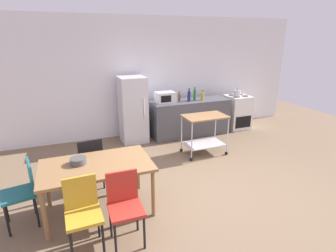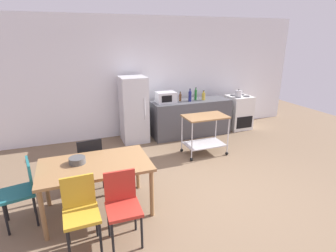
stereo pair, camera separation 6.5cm
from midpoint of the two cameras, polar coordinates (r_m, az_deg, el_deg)
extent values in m
plane|color=brown|center=(4.55, 8.31, -13.77)|extent=(12.00, 12.00, 0.00)
cube|color=white|center=(6.87, -4.50, 10.35)|extent=(8.40, 0.12, 2.90)
cube|color=#4C4C51|center=(6.86, 4.40, 1.78)|extent=(2.00, 0.64, 0.90)
cube|color=olive|center=(3.86, -15.47, -8.09)|extent=(1.50, 0.90, 0.04)
cylinder|color=olive|center=(3.73, -25.25, -17.08)|extent=(0.06, 0.06, 0.71)
cylinder|color=olive|center=(3.82, -3.64, -14.15)|extent=(0.06, 0.06, 0.71)
cylinder|color=olive|center=(4.39, -24.78, -11.35)|extent=(0.06, 0.06, 0.71)
cylinder|color=olive|center=(4.48, -6.76, -9.06)|extent=(0.06, 0.06, 0.71)
cube|color=#B72D23|center=(3.36, -9.50, -17.18)|extent=(0.41, 0.41, 0.04)
cube|color=#B72D23|center=(3.39, -10.32, -12.45)|extent=(0.38, 0.04, 0.40)
cylinder|color=black|center=(3.36, -11.71, -22.66)|extent=(0.03, 0.03, 0.45)
cylinder|color=black|center=(3.40, -5.64, -21.66)|extent=(0.03, 0.03, 0.45)
cylinder|color=black|center=(3.62, -12.64, -19.23)|extent=(0.03, 0.03, 0.45)
cylinder|color=black|center=(3.66, -7.10, -18.38)|extent=(0.03, 0.03, 0.45)
cube|color=black|center=(4.65, -16.78, -7.11)|extent=(0.45, 0.45, 0.04)
cube|color=black|center=(4.39, -16.54, -5.44)|extent=(0.38, 0.08, 0.40)
cylinder|color=black|center=(4.93, -15.00, -8.57)|extent=(0.03, 0.03, 0.45)
cylinder|color=black|center=(4.88, -18.91, -9.27)|extent=(0.03, 0.03, 0.45)
cylinder|color=black|center=(4.64, -13.96, -10.31)|extent=(0.03, 0.03, 0.45)
cylinder|color=black|center=(4.58, -18.14, -11.08)|extent=(0.03, 0.03, 0.45)
cube|color=#1E666B|center=(4.10, -29.68, -12.47)|extent=(0.47, 0.47, 0.04)
cube|color=#1E666B|center=(4.01, -27.61, -9.30)|extent=(0.10, 0.38, 0.40)
cylinder|color=black|center=(4.38, -31.58, -14.58)|extent=(0.03, 0.03, 0.45)
cylinder|color=black|center=(4.09, -31.42, -16.97)|extent=(0.03, 0.03, 0.45)
cylinder|color=black|center=(4.37, -27.05, -13.82)|extent=(0.03, 0.03, 0.45)
cylinder|color=black|center=(4.08, -26.51, -16.16)|extent=(0.03, 0.03, 0.45)
cube|color=gold|center=(3.36, -18.03, -17.89)|extent=(0.41, 0.41, 0.04)
cube|color=gold|center=(3.39, -18.72, -13.14)|extent=(0.38, 0.04, 0.40)
cylinder|color=black|center=(3.38, -20.37, -23.30)|extent=(0.03, 0.03, 0.45)
cylinder|color=black|center=(3.39, -14.18, -22.45)|extent=(0.03, 0.03, 0.45)
cylinder|color=black|center=(3.64, -20.73, -19.85)|extent=(0.03, 0.03, 0.45)
cylinder|color=black|center=(3.65, -15.12, -19.09)|extent=(0.03, 0.03, 0.45)
cube|color=white|center=(7.60, 14.24, 2.92)|extent=(0.60, 0.60, 0.90)
cube|color=black|center=(7.43, 15.47, 0.81)|extent=(0.48, 0.01, 0.32)
cylinder|color=#47474C|center=(7.33, 14.23, 6.06)|extent=(0.16, 0.16, 0.02)
cylinder|color=#47474C|center=(7.48, 15.87, 6.16)|extent=(0.16, 0.16, 0.02)
cylinder|color=#47474C|center=(7.52, 13.18, 6.44)|extent=(0.16, 0.16, 0.02)
cylinder|color=#47474C|center=(7.67, 14.79, 6.54)|extent=(0.16, 0.16, 0.02)
cube|color=silver|center=(6.39, -7.75, 3.44)|extent=(0.60, 0.60, 1.55)
cylinder|color=silver|center=(6.12, -5.42, 3.61)|extent=(0.02, 0.02, 0.50)
cube|color=olive|center=(5.64, 7.57, 2.04)|extent=(0.90, 0.56, 0.03)
cube|color=silver|center=(5.84, 7.32, -3.76)|extent=(0.83, 0.52, 0.02)
cylinder|color=silver|center=(5.37, 4.74, -3.06)|extent=(0.02, 0.02, 0.76)
sphere|color=black|center=(5.53, 4.63, -7.06)|extent=(0.07, 0.07, 0.07)
cylinder|color=silver|center=(5.77, 12.27, -1.88)|extent=(0.02, 0.02, 0.76)
sphere|color=black|center=(5.92, 12.00, -5.65)|extent=(0.07, 0.07, 0.07)
cylinder|color=silver|center=(5.79, 2.58, -1.38)|extent=(0.02, 0.02, 0.76)
sphere|color=black|center=(5.94, 2.52, -5.15)|extent=(0.07, 0.07, 0.07)
cylinder|color=silver|center=(6.16, 9.74, -0.39)|extent=(0.02, 0.02, 0.76)
sphere|color=black|center=(6.31, 9.53, -3.96)|extent=(0.07, 0.07, 0.07)
cube|color=silver|center=(6.47, -0.91, 6.12)|extent=(0.46, 0.34, 0.26)
cube|color=black|center=(6.30, -0.69, 5.77)|extent=(0.25, 0.01, 0.16)
cylinder|color=#4C2D19|center=(6.65, 2.13, 6.05)|extent=(0.06, 0.06, 0.17)
cylinder|color=#4C2D19|center=(6.63, 2.15, 6.99)|extent=(0.03, 0.03, 0.05)
cylinder|color=black|center=(6.62, 2.15, 7.26)|extent=(0.03, 0.03, 0.01)
cylinder|color=navy|center=(6.63, 4.20, 6.29)|extent=(0.08, 0.08, 0.24)
cylinder|color=navy|center=(6.60, 4.24, 7.59)|extent=(0.03, 0.03, 0.06)
cylinder|color=black|center=(6.59, 4.24, 7.90)|extent=(0.04, 0.04, 0.01)
cylinder|color=#1E6628|center=(6.80, 5.42, 6.60)|extent=(0.06, 0.06, 0.25)
cylinder|color=#1E6628|center=(6.77, 5.46, 7.86)|extent=(0.03, 0.03, 0.05)
cylinder|color=black|center=(6.76, 5.47, 8.12)|extent=(0.03, 0.03, 0.01)
cylinder|color=gold|center=(6.83, 7.07, 6.27)|extent=(0.08, 0.08, 0.18)
cylinder|color=gold|center=(6.80, 7.11, 7.21)|extent=(0.04, 0.04, 0.05)
cylinder|color=black|center=(6.80, 7.12, 7.48)|extent=(0.04, 0.04, 0.01)
cylinder|color=#4C4C4C|center=(3.92, -18.99, -7.04)|extent=(0.22, 0.22, 0.09)
cylinder|color=silver|center=(7.33, 14.26, 6.78)|extent=(0.17, 0.17, 0.16)
sphere|color=black|center=(7.31, 14.32, 7.51)|extent=(0.03, 0.03, 0.03)
cylinder|color=silver|center=(7.39, 15.01, 7.00)|extent=(0.08, 0.02, 0.07)
camera|label=1|loc=(0.03, -90.37, -0.12)|focal=28.65mm
camera|label=2|loc=(0.03, 89.63, 0.12)|focal=28.65mm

